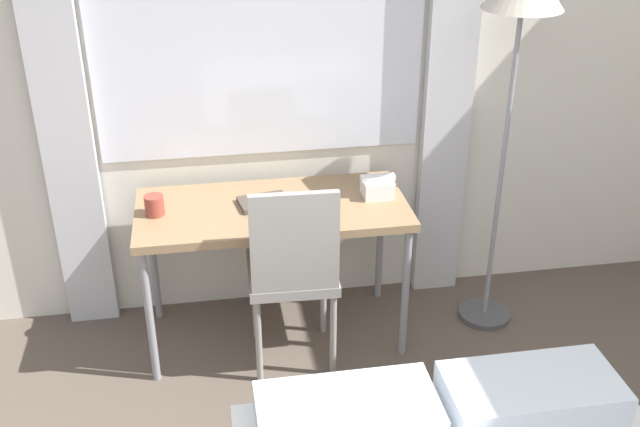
{
  "coord_description": "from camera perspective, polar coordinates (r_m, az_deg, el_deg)",
  "views": [
    {
      "loc": [
        -0.57,
        -0.83,
        2.29
      ],
      "look_at": [
        -0.12,
        1.85,
        0.88
      ],
      "focal_mm": 42.0,
      "sensor_mm": 36.0,
      "label": 1
    }
  ],
  "objects": [
    {
      "name": "book",
      "position": [
        3.47,
        -4.31,
        0.88
      ],
      "size": [
        0.25,
        0.19,
        0.02
      ],
      "rotation": [
        0.0,
        0.0,
        0.17
      ],
      "color": "#4C4238",
      "rests_on": "desk"
    },
    {
      "name": "standing_lamp",
      "position": [
        3.42,
        15.06,
        14.48
      ],
      "size": [
        0.35,
        0.35,
        1.82
      ],
      "color": "#4C4C51",
      "rests_on": "ground_plane"
    },
    {
      "name": "desk_chair",
      "position": [
        3.34,
        -2.08,
        -4.01
      ],
      "size": [
        0.42,
        0.42,
        0.96
      ],
      "rotation": [
        0.0,
        0.0,
        -0.04
      ],
      "color": "gray",
      "rests_on": "ground_plane"
    },
    {
      "name": "telephone",
      "position": [
        3.54,
        4.4,
        2.04
      ],
      "size": [
        0.16,
        0.13,
        0.11
      ],
      "color": "white",
      "rests_on": "desk"
    },
    {
      "name": "wall_back_with_window",
      "position": [
        3.61,
        -0.71,
        12.47
      ],
      "size": [
        5.27,
        0.13,
        2.7
      ],
      "color": "silver",
      "rests_on": "ground_plane"
    },
    {
      "name": "mug",
      "position": [
        3.44,
        -12.51,
        0.61
      ],
      "size": [
        0.09,
        0.09,
        0.09
      ],
      "color": "#993F33",
      "rests_on": "desk"
    },
    {
      "name": "desk",
      "position": [
        3.49,
        -3.63,
        -0.26
      ],
      "size": [
        1.25,
        0.59,
        0.73
      ],
      "color": "#937551",
      "rests_on": "ground_plane"
    }
  ]
}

